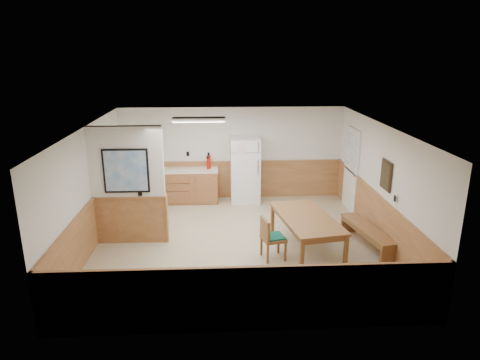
{
  "coord_description": "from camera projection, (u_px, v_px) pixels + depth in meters",
  "views": [
    {
      "loc": [
        -0.37,
        -8.33,
        3.95
      ],
      "look_at": [
        0.08,
        0.4,
        1.28
      ],
      "focal_mm": 32.0,
      "sensor_mm": 36.0,
      "label": 1
    }
  ],
  "objects": [
    {
      "name": "back_wall",
      "position": [
        232.0,
        153.0,
        11.62
      ],
      "size": [
        6.0,
        0.02,
        2.5
      ],
      "primitive_type": "cube",
      "color": "white",
      "rests_on": "ground"
    },
    {
      "name": "dining_table",
      "position": [
        306.0,
        221.0,
        8.57
      ],
      "size": [
        1.29,
        2.09,
        0.75
      ],
      "rotation": [
        0.0,
        0.0,
        0.17
      ],
      "color": "brown",
      "rests_on": "ground"
    },
    {
      "name": "kitchen_window",
      "position": [
        154.0,
        143.0,
        11.41
      ],
      "size": [
        0.8,
        0.04,
        1.0
      ],
      "color": "white",
      "rests_on": "back_wall"
    },
    {
      "name": "ground",
      "position": [
        237.0,
        243.0,
        9.12
      ],
      "size": [
        6.0,
        6.0,
        0.0
      ],
      "primitive_type": "plane",
      "color": "tan",
      "rests_on": "ground"
    },
    {
      "name": "wainscot_left",
      "position": [
        93.0,
        224.0,
        8.83
      ],
      "size": [
        0.04,
        6.0,
        1.0
      ],
      "primitive_type": "cube",
      "color": "#B67F48",
      "rests_on": "ground"
    },
    {
      "name": "kitchen_counter",
      "position": [
        188.0,
        185.0,
        11.49
      ],
      "size": [
        2.2,
        0.61,
        1.0
      ],
      "color": "#AB643D",
      "rests_on": "ground"
    },
    {
      "name": "ceiling",
      "position": [
        237.0,
        127.0,
        8.39
      ],
      "size": [
        6.0,
        6.0,
        0.02
      ],
      "primitive_type": "cube",
      "color": "silver",
      "rests_on": "back_wall"
    },
    {
      "name": "exterior_door",
      "position": [
        351.0,
        170.0,
        10.78
      ],
      "size": [
        0.07,
        1.02,
        2.15
      ],
      "color": "white",
      "rests_on": "ground"
    },
    {
      "name": "refrigerator",
      "position": [
        245.0,
        170.0,
        11.4
      ],
      "size": [
        0.77,
        0.72,
        1.74
      ],
      "rotation": [
        0.0,
        0.0,
        -0.01
      ],
      "color": "white",
      "rests_on": "ground"
    },
    {
      "name": "right_wall",
      "position": [
        381.0,
        185.0,
        8.91
      ],
      "size": [
        0.02,
        6.0,
        2.5
      ],
      "primitive_type": "cube",
      "color": "white",
      "rests_on": "ground"
    },
    {
      "name": "wainscot_back",
      "position": [
        232.0,
        180.0,
        11.82
      ],
      "size": [
        6.0,
        0.04,
        1.0
      ],
      "primitive_type": "cube",
      "color": "#B67F48",
      "rests_on": "ground"
    },
    {
      "name": "soap_bottle",
      "position": [
        145.0,
        166.0,
        11.24
      ],
      "size": [
        0.09,
        0.09,
        0.22
      ],
      "primitive_type": "cylinder",
      "rotation": [
        0.0,
        0.0,
        0.35
      ],
      "color": "#167C25",
      "rests_on": "kitchen_counter"
    },
    {
      "name": "left_wall",
      "position": [
        89.0,
        190.0,
        8.61
      ],
      "size": [
        0.02,
        6.0,
        2.5
      ],
      "primitive_type": "cube",
      "color": "white",
      "rests_on": "ground"
    },
    {
      "name": "dining_bench",
      "position": [
        368.0,
        232.0,
        8.81
      ],
      "size": [
        0.69,
        1.75,
        0.45
      ],
      "rotation": [
        0.0,
        0.0,
        0.19
      ],
      "color": "brown",
      "rests_on": "ground"
    },
    {
      "name": "fire_extinguisher",
      "position": [
        209.0,
        162.0,
        11.37
      ],
      "size": [
        0.15,
        0.15,
        0.44
      ],
      "rotation": [
        0.0,
        0.0,
        0.42
      ],
      "color": "#B21709",
      "rests_on": "kitchen_counter"
    },
    {
      "name": "dining_chair",
      "position": [
        269.0,
        235.0,
        8.29
      ],
      "size": [
        0.66,
        0.52,
        0.85
      ],
      "rotation": [
        0.0,
        0.0,
        0.24
      ],
      "color": "brown",
      "rests_on": "ground"
    },
    {
      "name": "wall_painting",
      "position": [
        386.0,
        175.0,
        8.53
      ],
      "size": [
        0.04,
        0.5,
        0.6
      ],
      "color": "#362315",
      "rests_on": "right_wall"
    },
    {
      "name": "wainscot_right",
      "position": [
        376.0,
        218.0,
        9.13
      ],
      "size": [
        0.04,
        6.0,
        1.0
      ],
      "primitive_type": "cube",
      "color": "#B67F48",
      "rests_on": "ground"
    },
    {
      "name": "partition_wall",
      "position": [
        128.0,
        187.0,
        8.84
      ],
      "size": [
        1.5,
        0.2,
        2.5
      ],
      "color": "white",
      "rests_on": "ground"
    },
    {
      "name": "fluorescent_fixture",
      "position": [
        199.0,
        119.0,
        9.61
      ],
      "size": [
        1.2,
        0.3,
        0.09
      ],
      "color": "white",
      "rests_on": "ceiling"
    }
  ]
}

